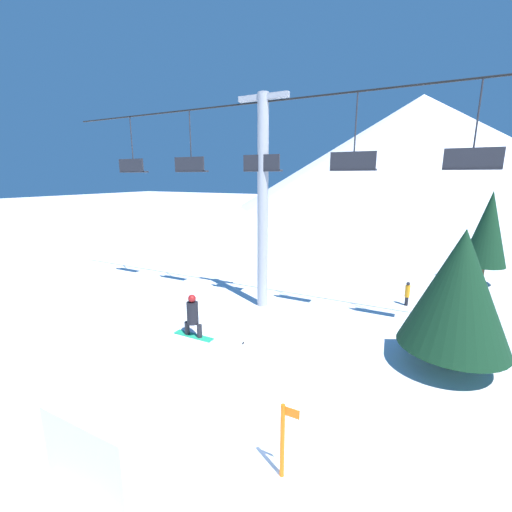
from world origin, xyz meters
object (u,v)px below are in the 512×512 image
object	(u,v)px
snowboarder	(193,316)
pine_tree_near	(459,289)
distant_skier	(407,293)
trail_marker	(283,439)
snow_ramp	(161,397)

from	to	relation	value
snowboarder	pine_tree_near	xyz separation A→B (m)	(6.94, 4.74, 0.49)
distant_skier	trail_marker	bearing A→B (deg)	-97.21
snow_ramp	snowboarder	size ratio (longest dim) A/B	3.41
snow_ramp	trail_marker	world-z (taller)	trail_marker
snow_ramp	pine_tree_near	xyz separation A→B (m)	(6.62, 6.56, 1.95)
snow_ramp	pine_tree_near	size ratio (longest dim) A/B	0.95
distant_skier	snowboarder	bearing A→B (deg)	-116.95
pine_tree_near	distant_skier	xyz separation A→B (m)	(-1.72, 5.53, -2.10)
snowboarder	trail_marker	bearing A→B (deg)	-26.20
pine_tree_near	snowboarder	bearing A→B (deg)	-145.68
trail_marker	distant_skier	xyz separation A→B (m)	(1.53, 12.08, -0.26)
snow_ramp	snowboarder	distance (m)	2.36
trail_marker	distant_skier	distance (m)	12.18
snowboarder	trail_marker	size ratio (longest dim) A/B	0.75
snowboarder	pine_tree_near	distance (m)	8.42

